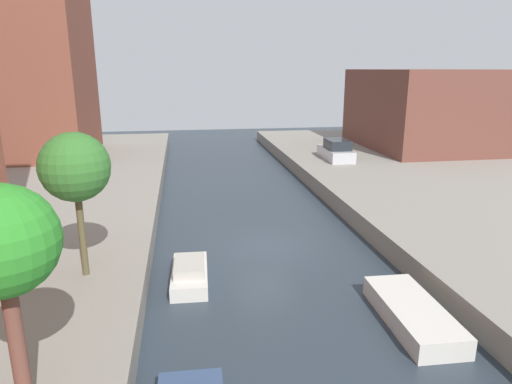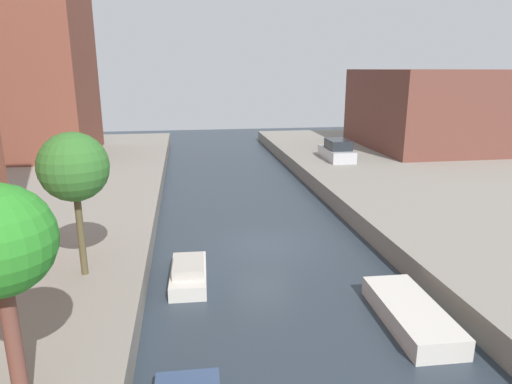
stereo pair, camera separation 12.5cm
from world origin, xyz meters
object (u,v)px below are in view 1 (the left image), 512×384
at_px(street_tree_1, 1,244).
at_px(street_tree_2, 75,168).
at_px(apartment_tower_far, 13,18).
at_px(moored_boat_left_2, 190,273).
at_px(moored_boat_right_2, 412,314).
at_px(low_block_right, 422,109).
at_px(parked_car, 336,151).

bearing_deg(street_tree_1, street_tree_2, 90.00).
xyz_separation_m(apartment_tower_far, moored_boat_left_2, (12.55, -23.52, -11.30)).
relative_size(street_tree_2, moored_boat_right_2, 1.16).
bearing_deg(street_tree_2, apartment_tower_far, 110.21).
xyz_separation_m(apartment_tower_far, low_block_right, (34.00, -1.23, -7.24)).
height_order(apartment_tower_far, street_tree_2, apartment_tower_far).
height_order(low_block_right, moored_boat_right_2, low_block_right).
xyz_separation_m(low_block_right, street_tree_2, (-25.04, -23.11, 0.37)).
distance_m(apartment_tower_far, moored_boat_left_2, 28.95).
bearing_deg(moored_boat_left_2, street_tree_2, -167.23).
relative_size(low_block_right, moored_boat_right_2, 3.09).
relative_size(apartment_tower_far, moored_boat_left_2, 6.37).
height_order(parked_car, moored_boat_right_2, parked_car).
bearing_deg(street_tree_1, moored_boat_right_2, 16.95).
xyz_separation_m(street_tree_2, parked_car, (15.51, 18.55, -3.14)).
relative_size(low_block_right, street_tree_1, 2.73).
xyz_separation_m(parked_car, moored_boat_right_2, (-4.88, -21.83, -1.34)).
bearing_deg(parked_car, moored_boat_right_2, -102.61).
bearing_deg(moored_boat_right_2, street_tree_2, 162.86).
xyz_separation_m(street_tree_1, moored_boat_left_2, (3.59, 7.33, -4.32)).
bearing_deg(apartment_tower_far, street_tree_1, -73.81).
distance_m(apartment_tower_far, low_block_right, 34.78).
relative_size(street_tree_1, parked_car, 1.11).
height_order(parked_car, moored_boat_left_2, parked_car).
xyz_separation_m(apartment_tower_far, parked_car, (24.46, -5.78, -10.01)).
height_order(apartment_tower_far, moored_boat_right_2, apartment_tower_far).
xyz_separation_m(apartment_tower_far, moored_boat_right_2, (19.58, -27.61, -11.35)).
distance_m(apartment_tower_far, parked_car, 27.06).
relative_size(street_tree_1, moored_boat_right_2, 1.13).
bearing_deg(low_block_right, moored_boat_left_2, -133.90).
bearing_deg(street_tree_1, low_block_right, 49.79).
distance_m(low_block_right, street_tree_2, 34.08).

